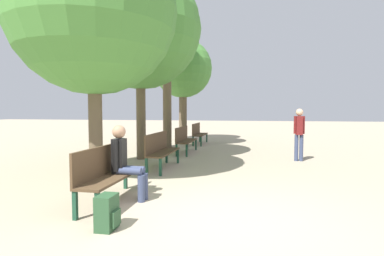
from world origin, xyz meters
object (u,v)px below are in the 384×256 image
(person_seated, at_px, (126,160))
(tree_row_0, at_px, (93,11))
(bench_row_1, at_px, (160,148))
(pedestrian_near, at_px, (299,131))
(bench_row_3, at_px, (198,132))
(backpack, at_px, (107,213))
(bench_row_2, at_px, (184,138))
(tree_row_3, at_px, (183,69))
(bench_row_0, at_px, (108,170))
(tree_row_2, at_px, (167,30))
(tree_row_1, at_px, (140,29))

(person_seated, bearing_deg, tree_row_0, 134.06)
(bench_row_1, bearing_deg, tree_row_0, -126.34)
(pedestrian_near, bearing_deg, bench_row_3, 133.85)
(bench_row_1, bearing_deg, person_seated, -85.16)
(bench_row_3, distance_m, backpack, 9.95)
(bench_row_1, xyz_separation_m, pedestrian_near, (3.79, 1.95, 0.36))
(bench_row_2, distance_m, tree_row_3, 5.49)
(bench_row_0, distance_m, bench_row_3, 8.84)
(bench_row_1, relative_size, bench_row_2, 1.00)
(tree_row_3, bearing_deg, tree_row_0, -90.00)
(tree_row_2, height_order, tree_row_3, tree_row_2)
(person_seated, bearing_deg, bench_row_2, 92.35)
(bench_row_2, xyz_separation_m, person_seated, (0.23, -5.72, 0.14))
(tree_row_0, bearing_deg, bench_row_1, 53.66)
(person_seated, height_order, backpack, person_seated)
(tree_row_2, distance_m, backpack, 9.76)
(tree_row_0, height_order, tree_row_2, tree_row_2)
(tree_row_1, bearing_deg, backpack, -73.74)
(tree_row_0, relative_size, person_seated, 4.29)
(bench_row_2, distance_m, tree_row_0, 5.50)
(bench_row_2, height_order, tree_row_3, tree_row_3)
(tree_row_3, bearing_deg, tree_row_1, -90.00)
(bench_row_2, xyz_separation_m, backpack, (0.53, -6.99, -0.32))
(tree_row_0, height_order, person_seated, tree_row_0)
(bench_row_1, distance_m, tree_row_2, 6.24)
(bench_row_0, relative_size, tree_row_2, 0.29)
(bench_row_2, relative_size, person_seated, 1.41)
(tree_row_0, distance_m, backpack, 4.63)
(tree_row_2, bearing_deg, backpack, -79.40)
(bench_row_2, relative_size, tree_row_0, 0.33)
(tree_row_2, xyz_separation_m, pedestrian_near, (4.85, -2.48, -3.91))
(bench_row_0, relative_size, bench_row_1, 1.00)
(tree_row_2, bearing_deg, tree_row_0, -90.00)
(tree_row_0, relative_size, pedestrian_near, 3.48)
(bench_row_0, relative_size, pedestrian_near, 1.14)
(tree_row_0, relative_size, backpack, 12.15)
(bench_row_2, bearing_deg, pedestrian_near, -14.75)
(tree_row_2, height_order, person_seated, tree_row_2)
(tree_row_2, bearing_deg, tree_row_3, 90.00)
(bench_row_1, xyz_separation_m, tree_row_2, (-1.06, 4.43, 4.27))
(tree_row_1, height_order, tree_row_2, tree_row_2)
(person_seated, bearing_deg, bench_row_1, 94.84)
(bench_row_1, bearing_deg, tree_row_2, 103.41)
(bench_row_2, relative_size, tree_row_3, 0.35)
(bench_row_0, distance_m, backpack, 1.26)
(bench_row_0, xyz_separation_m, bench_row_2, (0.00, 5.90, 0.00))
(tree_row_0, distance_m, tree_row_2, 5.97)
(bench_row_1, distance_m, tree_row_0, 3.63)
(bench_row_0, xyz_separation_m, bench_row_1, (0.00, 2.95, 0.00))
(tree_row_2, distance_m, tree_row_3, 3.17)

